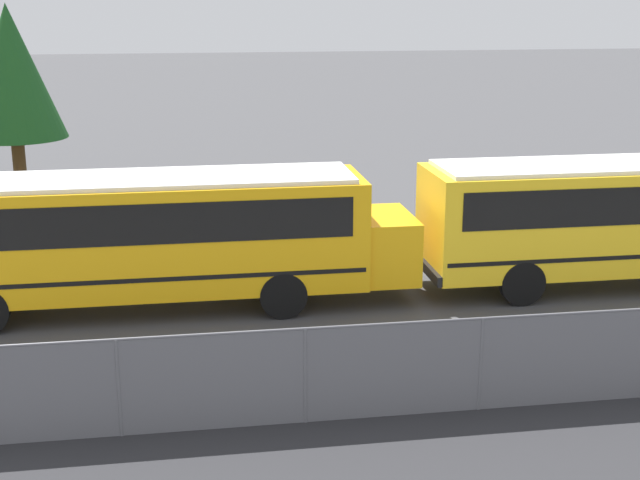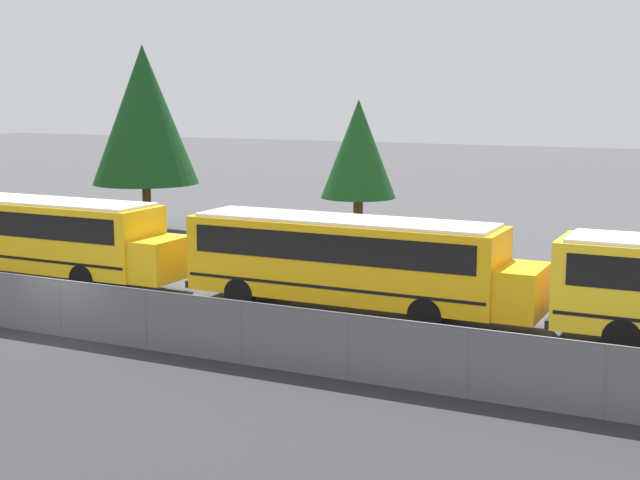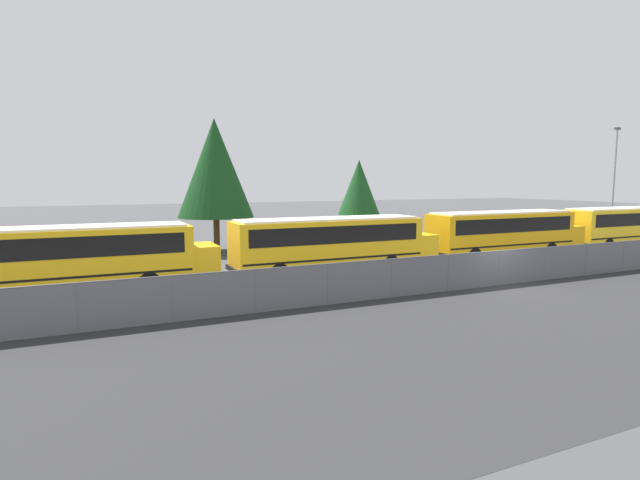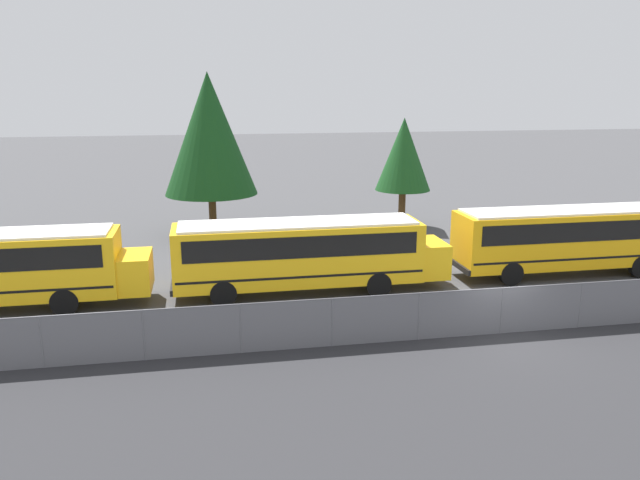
% 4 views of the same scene
% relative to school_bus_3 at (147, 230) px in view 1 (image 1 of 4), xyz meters
% --- Properties ---
extents(school_bus_3, '(11.79, 2.54, 3.14)m').
position_rel_school_bus_3_xyz_m(school_bus_3, '(0.00, 0.00, 0.00)').
color(school_bus_3, '#EDA80F').
rests_on(school_bus_3, ground_plane).
extents(tree_2, '(3.42, 3.42, 6.83)m').
position_rel_school_bus_3_xyz_m(tree_2, '(-4.63, 11.23, 2.69)').
color(tree_2, '#51381E').
rests_on(tree_2, ground_plane).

